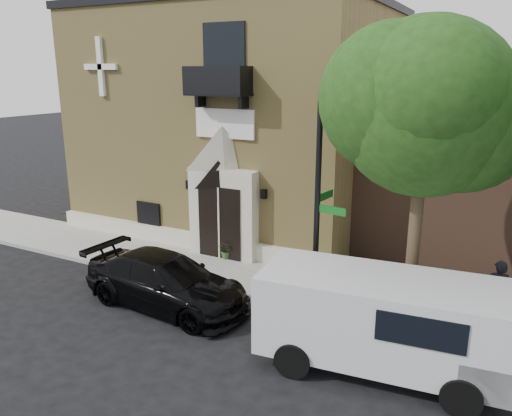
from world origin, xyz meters
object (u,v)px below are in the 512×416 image
(cargo_van, at_px, (391,321))
(fire_hydrant, at_px, (360,305))
(black_sedan, at_px, (166,281))
(pedestrian_near, at_px, (497,292))
(street_sign, at_px, (318,210))

(cargo_van, height_order, fire_hydrant, cargo_van)
(black_sedan, relative_size, fire_hydrant, 5.95)
(cargo_van, distance_m, fire_hydrant, 2.28)
(pedestrian_near, bearing_deg, street_sign, 12.41)
(black_sedan, bearing_deg, fire_hydrant, -69.89)
(street_sign, bearing_deg, cargo_van, -27.24)
(fire_hydrant, bearing_deg, street_sign, -177.70)
(cargo_van, height_order, street_sign, street_sign)
(street_sign, distance_m, fire_hydrant, 2.79)
(cargo_van, relative_size, pedestrian_near, 3.21)
(black_sedan, xyz_separation_m, cargo_van, (6.52, -0.30, 0.49))
(black_sedan, relative_size, street_sign, 0.91)
(fire_hydrant, relative_size, pedestrian_near, 0.50)
(black_sedan, height_order, street_sign, street_sign)
(cargo_van, xyz_separation_m, fire_hydrant, (-1.21, 1.82, -0.67))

